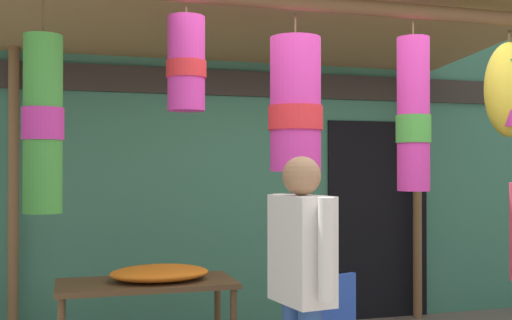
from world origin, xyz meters
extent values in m
cube|color=#387056|center=(0.00, 2.24, 1.88)|extent=(10.20, 0.25, 3.76)
cube|color=#2D2823|center=(0.00, 2.09, 2.33)|extent=(9.18, 0.04, 0.24)
cube|color=black|center=(1.22, 2.10, 1.00)|extent=(1.10, 0.03, 2.00)
cylinder|color=brown|center=(-2.26, 1.98, 1.29)|extent=(0.09, 0.09, 2.57)
cylinder|color=brown|center=(1.60, 1.98, 1.29)|extent=(0.09, 0.09, 2.57)
cylinder|color=brown|center=(-0.33, 0.00, 2.57)|extent=(4.06, 0.10, 0.10)
cylinder|color=brown|center=(-0.33, 1.98, 2.72)|extent=(4.06, 0.10, 0.10)
cube|color=olive|center=(-0.33, 0.99, 2.69)|extent=(4.36, 2.49, 0.32)
cylinder|color=brown|center=(-1.95, 0.06, 2.41)|extent=(0.01, 0.01, 0.24)
cylinder|color=green|center=(-1.95, 0.06, 1.78)|extent=(0.22, 0.22, 1.02)
cylinder|color=#D13399|center=(-1.95, 0.06, 1.78)|extent=(0.24, 0.24, 0.18)
cylinder|color=brown|center=(-1.12, 0.03, 2.48)|extent=(0.01, 0.01, 0.08)
cylinder|color=#D13399|center=(-1.12, 0.03, 2.16)|extent=(0.23, 0.23, 0.57)
cylinder|color=red|center=(-1.12, 0.03, 2.12)|extent=(0.24, 0.24, 0.10)
cylinder|color=brown|center=(-0.40, 0.09, 2.45)|extent=(0.01, 0.01, 0.16)
cylinder|color=#D13399|center=(-0.40, 0.09, 1.94)|extent=(0.33, 0.33, 0.86)
cylinder|color=red|center=(-0.40, 0.09, 1.85)|extent=(0.35, 0.35, 0.16)
cylinder|color=brown|center=(0.41, 0.01, 2.46)|extent=(0.01, 0.01, 0.12)
cylinder|color=#D13399|center=(0.41, 0.01, 1.89)|extent=(0.22, 0.22, 1.03)
cylinder|color=green|center=(0.41, 0.01, 1.79)|extent=(0.23, 0.23, 0.19)
cylinder|color=#4C3D23|center=(1.25, 0.11, 2.48)|extent=(0.02, 0.02, 0.09)
ellipsoid|color=yellow|center=(1.25, 0.11, 2.09)|extent=(0.37, 0.32, 0.69)
cube|color=brown|center=(-1.25, 1.02, 0.66)|extent=(1.31, 0.63, 0.04)
cylinder|color=brown|center=(-0.64, 1.28, 0.32)|extent=(0.05, 0.05, 0.64)
ellipsoid|color=orange|center=(-1.15, 1.00, 0.74)|extent=(0.74, 0.52, 0.12)
ellipsoid|color=green|center=(-1.04, 0.95, 0.75)|extent=(0.33, 0.26, 0.08)
cube|color=#2347A8|center=(-0.19, -0.01, 0.64)|extent=(0.39, 0.18, 0.40)
cube|color=silver|center=(-0.58, -0.49, 1.08)|extent=(0.28, 0.43, 0.59)
cylinder|color=silver|center=(-0.62, -0.24, 1.11)|extent=(0.08, 0.08, 0.53)
cylinder|color=silver|center=(-0.54, -0.74, 1.11)|extent=(0.08, 0.08, 0.53)
sphere|color=#9E704C|center=(-0.58, -0.49, 1.48)|extent=(0.22, 0.22, 0.22)
camera|label=1|loc=(-1.80, -3.77, 1.53)|focal=44.65mm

